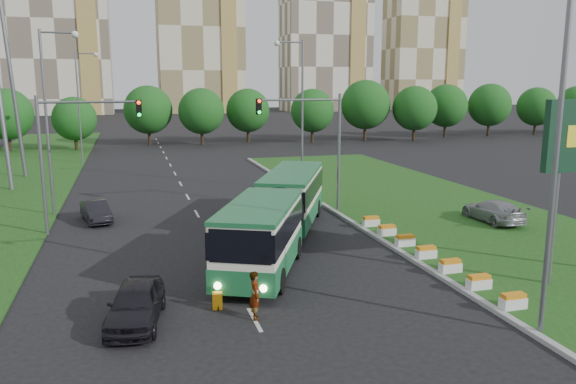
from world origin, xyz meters
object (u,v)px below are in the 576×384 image
object	(u,v)px
pedestrian	(255,295)
car_left_far	(96,212)
car_left_near	(136,303)
car_median	(493,211)
shopping_trolley	(217,301)
traffic_mast_median	(316,134)
articulated_bus	(274,212)
traffic_mast_left	(70,142)

from	to	relation	value
pedestrian	car_left_far	bearing A→B (deg)	29.28
car_left_near	car_median	distance (m)	23.64
shopping_trolley	traffic_mast_median	bearing A→B (deg)	66.59
pedestrian	car_median	bearing A→B (deg)	-50.94
articulated_bus	car_left_near	distance (m)	11.42
traffic_mast_median	shopping_trolley	distance (m)	17.83
traffic_mast_left	car_median	world-z (taller)	traffic_mast_left
articulated_bus	car_left_near	world-z (taller)	articulated_bus
car_left_near	pedestrian	xyz separation A→B (m)	(4.28, -0.81, 0.17)
car_median	shopping_trolley	world-z (taller)	car_median
articulated_bus	shopping_trolley	size ratio (longest dim) A/B	27.33
car_left_far	shopping_trolley	bearing A→B (deg)	-84.91
articulated_bus	shopping_trolley	xyz separation A→B (m)	(-4.35, -8.11, -1.48)
traffic_mast_median	car_left_near	bearing A→B (deg)	-128.46
traffic_mast_left	articulated_bus	bearing A→B (deg)	-27.39
articulated_bus	car_left_near	xyz separation A→B (m)	(-7.40, -8.63, -1.04)
car_left_near	car_left_far	world-z (taller)	car_left_near
traffic_mast_left	articulated_bus	xyz separation A→B (m)	(10.56, -5.47, -3.55)
traffic_mast_median	car_left_far	size ratio (longest dim) A/B	2.01
traffic_mast_left	shopping_trolley	distance (m)	15.76
car_left_far	traffic_mast_median	bearing A→B (deg)	-19.09
car_median	shopping_trolley	distance (m)	20.64
traffic_mast_left	shopping_trolley	bearing A→B (deg)	-65.41
traffic_mast_median	car_left_far	distance (m)	15.02
car_left_near	car_median	world-z (taller)	car_median
car_left_near	car_median	size ratio (longest dim) A/B	0.94
traffic_mast_median	car_median	distance (m)	12.20
articulated_bus	traffic_mast_median	bearing A→B (deg)	79.73
traffic_mast_median	car_median	size ratio (longest dim) A/B	1.69
traffic_mast_left	car_left_near	bearing A→B (deg)	-77.37
articulated_bus	car_left_far	bearing A→B (deg)	165.23
traffic_mast_left	pedestrian	xyz separation A→B (m)	(7.44, -14.91, -4.43)
traffic_mast_left	car_left_near	world-z (taller)	traffic_mast_left
car_left_far	car_median	distance (m)	25.01
pedestrian	articulated_bus	bearing A→B (deg)	-9.36
car_left_near	car_left_far	xyz separation A→B (m)	(-2.18, 16.64, -0.10)
articulated_bus	car_median	size ratio (longest dim) A/B	3.77
traffic_mast_median	car_left_far	xyz separation A→B (m)	(-14.18, 1.53, -4.69)
traffic_mast_median	car_left_far	world-z (taller)	traffic_mast_median
traffic_mast_left	car_left_far	distance (m)	5.42
traffic_mast_median	traffic_mast_left	distance (m)	15.19
car_median	traffic_mast_left	bearing A→B (deg)	-11.74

